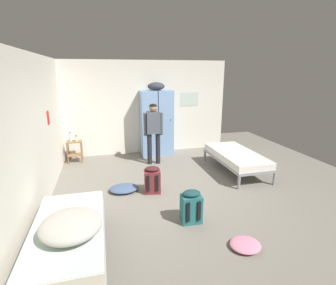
{
  "coord_description": "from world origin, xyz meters",
  "views": [
    {
      "loc": [
        -1.28,
        -4.67,
        2.36
      ],
      "look_at": [
        0.0,
        0.28,
        0.95
      ],
      "focal_mm": 27.63,
      "sensor_mm": 36.0,
      "label": 1
    }
  ],
  "objects_px": {
    "shelf_unit": "(75,149)",
    "clothes_pile_denim": "(124,188)",
    "person_traveler": "(153,128)",
    "backpack_teal": "(191,207)",
    "locker_bank": "(157,122)",
    "water_bottle": "(70,137)",
    "bed_right": "(236,156)",
    "lotion_bottle": "(76,139)",
    "backpack_maroon": "(152,180)",
    "bedding_heap": "(71,225)",
    "clothes_pile_pink": "(245,245)",
    "bed_left_front": "(68,233)"
  },
  "relations": [
    {
      "from": "locker_bank",
      "to": "bed_right",
      "type": "height_order",
      "value": "locker_bank"
    },
    {
      "from": "bed_right",
      "to": "water_bottle",
      "type": "height_order",
      "value": "water_bottle"
    },
    {
      "from": "bed_left_front",
      "to": "backpack_teal",
      "type": "distance_m",
      "value": 1.86
    },
    {
      "from": "lotion_bottle",
      "to": "backpack_teal",
      "type": "xyz_separation_m",
      "value": [
        1.98,
        -3.47,
        -0.38
      ]
    },
    {
      "from": "backpack_maroon",
      "to": "clothes_pile_denim",
      "type": "distance_m",
      "value": 0.62
    },
    {
      "from": "bedding_heap",
      "to": "clothes_pile_pink",
      "type": "distance_m",
      "value": 2.32
    },
    {
      "from": "lotion_bottle",
      "to": "clothes_pile_pink",
      "type": "xyz_separation_m",
      "value": [
        2.49,
        -4.28,
        -0.6
      ]
    },
    {
      "from": "person_traveler",
      "to": "backpack_teal",
      "type": "distance_m",
      "value": 2.92
    },
    {
      "from": "water_bottle",
      "to": "bedding_heap",
      "type": "bearing_deg",
      "value": -84.44
    },
    {
      "from": "bedding_heap",
      "to": "water_bottle",
      "type": "bearing_deg",
      "value": 95.56
    },
    {
      "from": "shelf_unit",
      "to": "clothes_pile_pink",
      "type": "distance_m",
      "value": 5.04
    },
    {
      "from": "bed_left_front",
      "to": "bed_right",
      "type": "xyz_separation_m",
      "value": [
        3.58,
        2.24,
        0.0
      ]
    },
    {
      "from": "shelf_unit",
      "to": "backpack_teal",
      "type": "height_order",
      "value": "shelf_unit"
    },
    {
      "from": "locker_bank",
      "to": "shelf_unit",
      "type": "distance_m",
      "value": 2.36
    },
    {
      "from": "lotion_bottle",
      "to": "bed_left_front",
      "type": "bearing_deg",
      "value": -87.37
    },
    {
      "from": "lotion_bottle",
      "to": "clothes_pile_denim",
      "type": "distance_m",
      "value": 2.41
    },
    {
      "from": "bed_left_front",
      "to": "clothes_pile_pink",
      "type": "xyz_separation_m",
      "value": [
        2.31,
        -0.37,
        -0.34
      ]
    },
    {
      "from": "person_traveler",
      "to": "locker_bank",
      "type": "bearing_deg",
      "value": 72.35
    },
    {
      "from": "backpack_teal",
      "to": "bed_right",
      "type": "bearing_deg",
      "value": 45.34
    },
    {
      "from": "shelf_unit",
      "to": "clothes_pile_pink",
      "type": "relative_size",
      "value": 1.32
    },
    {
      "from": "bed_right",
      "to": "backpack_teal",
      "type": "height_order",
      "value": "backpack_teal"
    },
    {
      "from": "shelf_unit",
      "to": "lotion_bottle",
      "type": "xyz_separation_m",
      "value": [
        0.07,
        -0.04,
        0.3
      ]
    },
    {
      "from": "bedding_heap",
      "to": "person_traveler",
      "type": "distance_m",
      "value": 3.9
    },
    {
      "from": "backpack_teal",
      "to": "clothes_pile_pink",
      "type": "distance_m",
      "value": 0.99
    },
    {
      "from": "bed_right",
      "to": "person_traveler",
      "type": "height_order",
      "value": "person_traveler"
    },
    {
      "from": "bed_right",
      "to": "bedding_heap",
      "type": "bearing_deg",
      "value": -144.96
    },
    {
      "from": "backpack_teal",
      "to": "clothes_pile_pink",
      "type": "bearing_deg",
      "value": -57.85
    },
    {
      "from": "person_traveler",
      "to": "water_bottle",
      "type": "xyz_separation_m",
      "value": [
        -2.1,
        0.69,
        -0.27
      ]
    },
    {
      "from": "locker_bank",
      "to": "shelf_unit",
      "type": "relative_size",
      "value": 3.63
    },
    {
      "from": "clothes_pile_denim",
      "to": "backpack_teal",
      "type": "bearing_deg",
      "value": -55.2
    },
    {
      "from": "backpack_maroon",
      "to": "locker_bank",
      "type": "bearing_deg",
      "value": 75.81
    },
    {
      "from": "person_traveler",
      "to": "clothes_pile_pink",
      "type": "xyz_separation_m",
      "value": [
        0.54,
        -3.65,
        -0.91
      ]
    },
    {
      "from": "shelf_unit",
      "to": "person_traveler",
      "type": "relative_size",
      "value": 0.36
    },
    {
      "from": "locker_bank",
      "to": "water_bottle",
      "type": "relative_size",
      "value": 8.06
    },
    {
      "from": "bed_right",
      "to": "clothes_pile_denim",
      "type": "xyz_separation_m",
      "value": [
        -2.73,
        -0.42,
        -0.32
      ]
    },
    {
      "from": "person_traveler",
      "to": "lotion_bottle",
      "type": "bearing_deg",
      "value": 162.06
    },
    {
      "from": "bedding_heap",
      "to": "backpack_maroon",
      "type": "xyz_separation_m",
      "value": [
        1.33,
        1.85,
        -0.36
      ]
    },
    {
      "from": "bedding_heap",
      "to": "backpack_maroon",
      "type": "height_order",
      "value": "bedding_heap"
    },
    {
      "from": "bed_right",
      "to": "locker_bank",
      "type": "bearing_deg",
      "value": 130.47
    },
    {
      "from": "bed_left_front",
      "to": "bedding_heap",
      "type": "height_order",
      "value": "bedding_heap"
    },
    {
      "from": "shelf_unit",
      "to": "lotion_bottle",
      "type": "relative_size",
      "value": 3.38
    },
    {
      "from": "water_bottle",
      "to": "backpack_teal",
      "type": "relative_size",
      "value": 0.47
    },
    {
      "from": "shelf_unit",
      "to": "clothes_pile_denim",
      "type": "distance_m",
      "value": 2.42
    },
    {
      "from": "shelf_unit",
      "to": "lotion_bottle",
      "type": "distance_m",
      "value": 0.31
    },
    {
      "from": "water_bottle",
      "to": "bed_right",
      "type": "bearing_deg",
      "value": -23.87
    },
    {
      "from": "bed_right",
      "to": "clothes_pile_denim",
      "type": "relative_size",
      "value": 3.26
    },
    {
      "from": "bed_left_front",
      "to": "bed_right",
      "type": "relative_size",
      "value": 1.0
    },
    {
      "from": "backpack_teal",
      "to": "person_traveler",
      "type": "bearing_deg",
      "value": 90.66
    },
    {
      "from": "locker_bank",
      "to": "person_traveler",
      "type": "height_order",
      "value": "locker_bank"
    },
    {
      "from": "lotion_bottle",
      "to": "backpack_maroon",
      "type": "distance_m",
      "value": 2.8
    }
  ]
}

